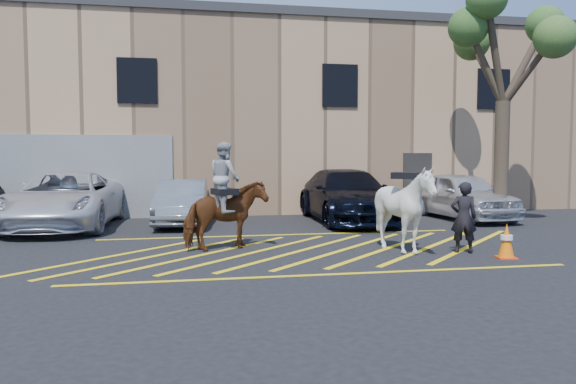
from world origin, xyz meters
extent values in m
plane|color=black|center=(0.00, 0.00, 0.00)|extent=(90.00, 90.00, 0.00)
imported|color=silver|center=(-5.97, 4.85, 0.83)|extent=(3.05, 6.08, 1.65)
imported|color=gray|center=(-2.58, 5.01, 0.69)|extent=(1.78, 4.27, 1.37)
imported|color=black|center=(2.64, 4.82, 0.83)|extent=(2.44, 5.77, 1.66)
imported|color=silver|center=(6.60, 4.72, 0.79)|extent=(2.25, 4.76, 1.57)
imported|color=black|center=(3.48, -1.20, 0.79)|extent=(0.65, 0.51, 1.57)
cube|color=tan|center=(0.00, 12.00, 3.50)|extent=(32.00, 10.00, 7.00)
cube|color=#2D2D30|center=(0.00, 12.00, 7.15)|extent=(32.20, 10.20, 0.30)
cube|color=black|center=(-4.00, 6.96, 4.60)|extent=(1.30, 0.08, 1.50)
cube|color=black|center=(3.00, 6.96, 4.60)|extent=(1.30, 0.08, 1.50)
cube|color=black|center=(9.00, 6.96, 4.60)|extent=(1.30, 0.08, 1.50)
cube|color=#38332D|center=(6.00, 6.96, 1.10)|extent=(1.10, 0.08, 2.20)
cube|color=yellow|center=(-4.20, -0.30, 0.01)|extent=(4.20, 4.20, 0.01)
cube|color=yellow|center=(-3.15, -0.30, 0.01)|extent=(4.20, 4.20, 0.01)
cube|color=yellow|center=(-2.10, -0.30, 0.01)|extent=(4.20, 4.20, 0.01)
cube|color=yellow|center=(-1.05, -0.30, 0.01)|extent=(4.20, 4.20, 0.01)
cube|color=yellow|center=(0.00, -0.30, 0.01)|extent=(4.20, 4.20, 0.01)
cube|color=yellow|center=(1.05, -0.30, 0.01)|extent=(4.20, 4.20, 0.01)
cube|color=yellow|center=(2.10, -0.30, 0.01)|extent=(4.20, 4.20, 0.01)
cube|color=yellow|center=(3.15, -0.30, 0.01)|extent=(4.20, 4.20, 0.01)
cube|color=yellow|center=(4.20, -0.30, 0.01)|extent=(4.20, 4.20, 0.01)
cube|color=yellow|center=(0.00, 2.20, 0.01)|extent=(9.50, 0.12, 0.01)
cube|color=yellow|center=(0.00, -2.80, 0.01)|extent=(9.50, 0.12, 0.01)
imported|color=#5A2D15|center=(-1.65, 0.18, 0.79)|extent=(2.04, 1.44, 1.57)
imported|color=#999BA3|center=(-1.65, 0.18, 1.66)|extent=(0.84, 0.94, 1.60)
cube|color=black|center=(-1.65, 0.18, 1.33)|extent=(0.63, 0.68, 0.14)
imported|color=silver|center=(2.21, -0.91, 0.96)|extent=(2.22, 2.28, 1.92)
cube|color=black|center=(2.21, -0.91, 1.71)|extent=(0.72, 0.68, 0.14)
cube|color=#F23B09|center=(4.05, -1.95, 0.01)|extent=(0.45, 0.45, 0.03)
cone|color=orange|center=(4.05, -1.95, 0.38)|extent=(0.32, 0.32, 0.70)
cylinder|color=silver|center=(4.05, -1.95, 0.44)|extent=(0.25, 0.25, 0.10)
cylinder|color=#483D2C|center=(7.20, 3.39, 1.90)|extent=(0.44, 0.44, 3.80)
cylinder|color=#47382B|center=(7.98, 3.53, 4.97)|extent=(1.76, 0.51, 2.68)
cylinder|color=#4B3F2D|center=(7.12, 4.25, 4.80)|extent=(0.33, 1.88, 2.34)
cylinder|color=#493F2C|center=(6.59, 3.39, 4.85)|extent=(1.40, 0.20, 2.39)
cylinder|color=#423328|center=(7.54, 2.67, 4.59)|extent=(0.78, 1.62, 1.96)
cylinder|color=#443629|center=(6.72, 3.12, 5.20)|extent=(1.16, 0.77, 3.11)
sphere|color=#4B7331|center=(8.76, 3.67, 6.24)|extent=(1.20, 1.20, 1.20)
sphere|color=#526C2E|center=(7.05, 5.11, 5.91)|extent=(1.20, 1.20, 1.20)
sphere|color=#41642B|center=(5.98, 3.39, 6.00)|extent=(1.20, 1.20, 1.20)
sphere|color=#537030|center=(7.87, 1.94, 5.48)|extent=(1.20, 1.20, 1.20)
camera|label=1|loc=(-2.64, -12.50, 2.20)|focal=35.00mm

